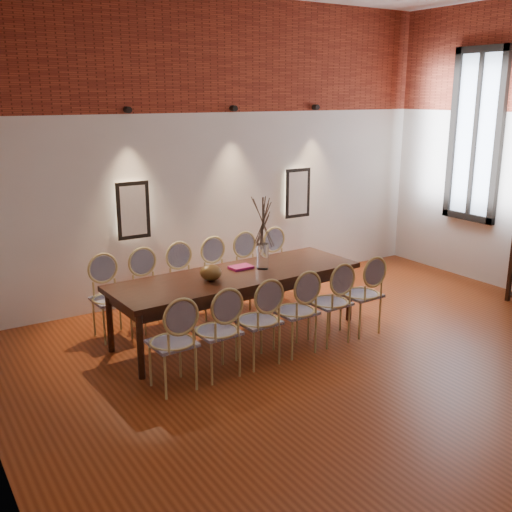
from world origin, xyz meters
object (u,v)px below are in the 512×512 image
chair_far_d (221,277)px  book (241,267)px  chair_far_c (187,284)px  chair_near_b (217,331)px  bowl (211,273)px  chair_near_c (258,321)px  chair_near_d (295,311)px  chair_far_e (253,271)px  vase (263,256)px  chair_near_e (329,302)px  chair_near_f (361,294)px  chair_far_a (111,299)px  chair_near_a (172,343)px  chair_far_f (283,265)px  chair_far_b (151,291)px  dining_table (238,304)px

chair_far_d → book: 0.68m
chair_far_c → chair_near_b: bearing=71.9°
bowl → chair_near_c: bearing=-76.6°
chair_near_d → chair_near_b: bearing=-180.0°
chair_far_c → bowl: (-0.10, -0.81, 0.37)m
chair_far_e → vase: vase is taller
chair_near_e → chair_far_e: 1.51m
chair_far_e → bowl: chair_far_e is taller
chair_near_e → chair_near_b: bearing=-180.0°
chair_near_f → book: 1.45m
chair_far_a → chair_near_b: bearing=108.1°
chair_near_a → chair_far_c: 1.81m
chair_near_b → chair_near_c: 0.49m
chair_near_b → chair_near_d: size_ratio=1.00×
chair_near_a → chair_far_c: size_ratio=1.00×
chair_far_c → chair_far_e: 0.99m
chair_near_f → chair_far_d: size_ratio=1.00×
chair_near_a → chair_far_a: same height
chair_near_a → bowl: 1.17m
chair_near_d → chair_far_f: bearing=56.9°
chair_near_c → book: size_ratio=3.62×
chair_near_b → chair_near_c: bearing=0.0°
chair_near_c → chair_near_d: (0.49, 0.02, 0.00)m
chair_far_b → chair_far_d: same height
chair_far_b → chair_far_f: size_ratio=1.00×
bowl → chair_far_d: bearing=54.8°
chair_near_a → chair_near_b: same height
chair_far_b → chair_far_e: same height
chair_near_c → book: bearing=66.5°
chair_far_f → vase: 1.24m
dining_table → chair_far_f: chair_far_f is taller
chair_near_f → chair_far_f: 1.51m
chair_near_b → chair_far_b: 1.51m
chair_near_e → chair_far_f: (0.42, 1.53, 0.00)m
vase → chair_far_e: bearing=65.7°
book → chair_near_d: bearing=-81.1°
vase → chair_far_b: bearing=148.1°
chair_near_e → chair_far_c: same height
chair_near_d → chair_far_a: (-1.55, 1.44, 0.00)m
chair_near_a → chair_near_f: bearing=0.0°
chair_near_b → chair_far_c: 1.59m
chair_near_e → chair_far_c: (-1.06, 1.46, 0.00)m
chair_near_f → chair_far_c: (-1.55, 1.44, 0.00)m
chair_far_b → chair_far_e: bearing=-180.0°
chair_far_f → bowl: size_ratio=3.92×
chair_far_a → chair_far_c: bearing=180.0°
dining_table → chair_far_b: bearing=134.4°
dining_table → chair_far_d: 0.80m
chair_near_b → chair_far_f: (1.90, 1.60, 0.00)m
chair_far_d → bowl: size_ratio=3.92×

